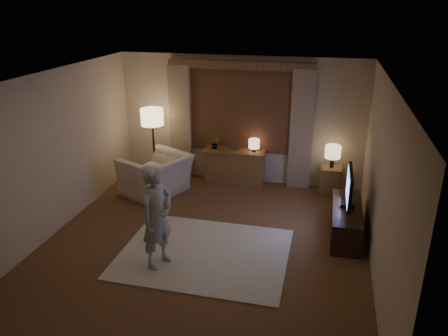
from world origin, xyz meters
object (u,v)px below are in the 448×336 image
(side_table, at_px, (330,181))
(armchair, at_px, (156,175))
(person, at_px, (157,217))
(sideboard, at_px, (234,168))
(tv_stand, at_px, (346,221))

(side_table, bearing_deg, armchair, -166.81)
(side_table, relative_size, person, 0.37)
(sideboard, bearing_deg, person, -97.48)
(armchair, bearing_deg, sideboard, 144.78)
(tv_stand, relative_size, person, 0.92)
(sideboard, xyz_separation_m, tv_stand, (2.21, -1.66, -0.10))
(tv_stand, xyz_separation_m, person, (-2.63, -1.52, 0.53))
(sideboard, height_order, side_table, sideboard)
(armchair, height_order, person, person)
(armchair, relative_size, person, 0.78)
(sideboard, xyz_separation_m, person, (-0.42, -3.18, 0.43))
(side_table, bearing_deg, person, -127.02)
(sideboard, xyz_separation_m, armchair, (-1.39, -0.83, 0.04))
(sideboard, xyz_separation_m, side_table, (1.94, -0.05, -0.07))
(tv_stand, bearing_deg, armchair, 167.03)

